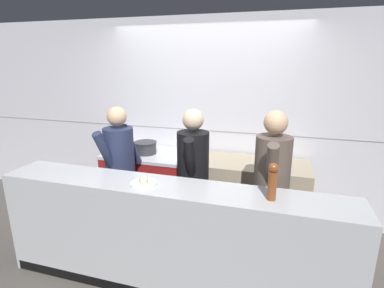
{
  "coord_description": "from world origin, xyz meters",
  "views": [
    {
      "loc": [
        0.95,
        -2.53,
        2.05
      ],
      "look_at": [
        0.02,
        0.56,
        1.15
      ],
      "focal_mm": 28.0,
      "sensor_mm": 36.0,
      "label": 1
    }
  ],
  "objects_px": {
    "pepper_mill": "(272,181)",
    "chef_head_cook": "(120,169)",
    "oven_range": "(153,184)",
    "mixing_bowl_steel": "(269,160)",
    "stock_pot": "(146,147)",
    "chef_sous": "(193,177)",
    "plated_dish_main": "(144,182)",
    "chef_line": "(271,186)"
  },
  "relations": [
    {
      "from": "chef_head_cook",
      "to": "chef_sous",
      "type": "xyz_separation_m",
      "value": [
        0.84,
        0.0,
        0.01
      ]
    },
    {
      "from": "plated_dish_main",
      "to": "chef_sous",
      "type": "distance_m",
      "value": 0.67
    },
    {
      "from": "oven_range",
      "to": "chef_line",
      "type": "xyz_separation_m",
      "value": [
        1.54,
        -0.71,
        0.46
      ]
    },
    {
      "from": "pepper_mill",
      "to": "stock_pot",
      "type": "bearing_deg",
      "value": 144.02
    },
    {
      "from": "chef_sous",
      "to": "oven_range",
      "type": "bearing_deg",
      "value": 129.7
    },
    {
      "from": "mixing_bowl_steel",
      "to": "pepper_mill",
      "type": "height_order",
      "value": "pepper_mill"
    },
    {
      "from": "oven_range",
      "to": "mixing_bowl_steel",
      "type": "xyz_separation_m",
      "value": [
        1.48,
        0.03,
        0.48
      ]
    },
    {
      "from": "plated_dish_main",
      "to": "mixing_bowl_steel",
      "type": "bearing_deg",
      "value": 51.98
    },
    {
      "from": "oven_range",
      "to": "mixing_bowl_steel",
      "type": "bearing_deg",
      "value": 1.21
    },
    {
      "from": "plated_dish_main",
      "to": "oven_range",
      "type": "bearing_deg",
      "value": 111.07
    },
    {
      "from": "plated_dish_main",
      "to": "chef_line",
      "type": "height_order",
      "value": "chef_line"
    },
    {
      "from": "stock_pot",
      "to": "chef_sous",
      "type": "relative_size",
      "value": 0.18
    },
    {
      "from": "stock_pot",
      "to": "chef_sous",
      "type": "xyz_separation_m",
      "value": [
        0.82,
        -0.6,
        -0.08
      ]
    },
    {
      "from": "stock_pot",
      "to": "plated_dish_main",
      "type": "distance_m",
      "value": 1.31
    },
    {
      "from": "oven_range",
      "to": "stock_pot",
      "type": "distance_m",
      "value": 0.53
    },
    {
      "from": "stock_pot",
      "to": "mixing_bowl_steel",
      "type": "height_order",
      "value": "stock_pot"
    },
    {
      "from": "pepper_mill",
      "to": "mixing_bowl_steel",
      "type": "bearing_deg",
      "value": 93.41
    },
    {
      "from": "stock_pot",
      "to": "chef_head_cook",
      "type": "height_order",
      "value": "chef_head_cook"
    },
    {
      "from": "chef_sous",
      "to": "mixing_bowl_steel",
      "type": "bearing_deg",
      "value": 34.04
    },
    {
      "from": "oven_range",
      "to": "mixing_bowl_steel",
      "type": "height_order",
      "value": "mixing_bowl_steel"
    },
    {
      "from": "chef_head_cook",
      "to": "chef_line",
      "type": "height_order",
      "value": "chef_line"
    },
    {
      "from": "oven_range",
      "to": "plated_dish_main",
      "type": "bearing_deg",
      "value": -68.93
    },
    {
      "from": "mixing_bowl_steel",
      "to": "chef_sous",
      "type": "bearing_deg",
      "value": -136.69
    },
    {
      "from": "oven_range",
      "to": "chef_line",
      "type": "height_order",
      "value": "chef_line"
    },
    {
      "from": "pepper_mill",
      "to": "chef_head_cook",
      "type": "bearing_deg",
      "value": 160.89
    },
    {
      "from": "oven_range",
      "to": "plated_dish_main",
      "type": "distance_m",
      "value": 1.46
    },
    {
      "from": "chef_head_cook",
      "to": "mixing_bowl_steel",
      "type": "bearing_deg",
      "value": 36.46
    },
    {
      "from": "oven_range",
      "to": "stock_pot",
      "type": "xyz_separation_m",
      "value": [
        -0.07,
        -0.05,
        0.53
      ]
    },
    {
      "from": "oven_range",
      "to": "pepper_mill",
      "type": "bearing_deg",
      "value": -38.33
    },
    {
      "from": "pepper_mill",
      "to": "chef_line",
      "type": "relative_size",
      "value": 0.18
    },
    {
      "from": "mixing_bowl_steel",
      "to": "oven_range",
      "type": "bearing_deg",
      "value": -178.79
    },
    {
      "from": "stock_pot",
      "to": "pepper_mill",
      "type": "height_order",
      "value": "pepper_mill"
    },
    {
      "from": "pepper_mill",
      "to": "chef_head_cook",
      "type": "distance_m",
      "value": 1.76
    },
    {
      "from": "oven_range",
      "to": "chef_head_cook",
      "type": "bearing_deg",
      "value": -98.0
    },
    {
      "from": "oven_range",
      "to": "chef_sous",
      "type": "distance_m",
      "value": 1.09
    },
    {
      "from": "oven_range",
      "to": "stock_pot",
      "type": "bearing_deg",
      "value": -143.92
    },
    {
      "from": "plated_dish_main",
      "to": "pepper_mill",
      "type": "xyz_separation_m",
      "value": [
        1.07,
        0.02,
        0.14
      ]
    },
    {
      "from": "pepper_mill",
      "to": "oven_range",
      "type": "bearing_deg",
      "value": 141.67
    },
    {
      "from": "mixing_bowl_steel",
      "to": "chef_head_cook",
      "type": "distance_m",
      "value": 1.71
    },
    {
      "from": "chef_head_cook",
      "to": "chef_line",
      "type": "bearing_deg",
      "value": 10.88
    },
    {
      "from": "mixing_bowl_steel",
      "to": "chef_line",
      "type": "relative_size",
      "value": 0.14
    },
    {
      "from": "chef_head_cook",
      "to": "chef_sous",
      "type": "relative_size",
      "value": 0.99
    }
  ]
}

